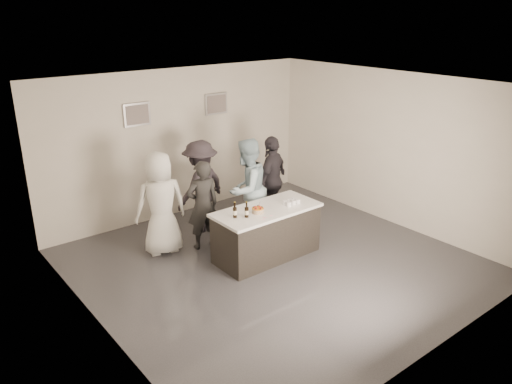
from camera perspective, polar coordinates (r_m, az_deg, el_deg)
floor at (r=8.59m, az=2.10°, el=-8.13°), size 6.00×6.00×0.00m
ceiling at (r=7.63m, az=2.39°, el=12.10°), size 6.00×6.00×0.00m
wall_back at (r=10.34m, az=-8.71°, el=5.59°), size 6.00×0.04×3.00m
wall_front at (r=6.21m, az=20.70°, el=-5.75°), size 6.00×0.04×3.00m
wall_left at (r=6.56m, az=-18.10°, el=-3.99°), size 0.04×6.00×3.00m
wall_right at (r=10.12m, az=15.28°, el=4.77°), size 0.04×6.00×3.00m
picture_left at (r=9.76m, az=-13.45°, el=8.61°), size 0.54×0.04×0.44m
picture_right at (r=10.63m, az=-4.58°, el=10.02°), size 0.54×0.04×0.44m
bar_counter at (r=8.61m, az=1.21°, el=-4.67°), size 1.86×0.86×0.90m
cake at (r=8.25m, az=0.20°, el=-2.13°), size 0.20×0.20×0.07m
beer_bottle_a at (r=8.04m, az=-2.43°, el=-2.06°), size 0.07×0.07×0.26m
beer_bottle_b at (r=8.04m, az=-1.08°, el=-2.04°), size 0.07×0.07×0.26m
tumbler_cluster at (r=8.64m, az=4.07°, el=-1.11°), size 0.30×0.19×0.08m
candles at (r=8.09m, az=1.32°, el=-2.87°), size 0.24×0.08×0.01m
person_main_black at (r=8.85m, az=-6.10°, el=-1.50°), size 0.66×0.50×1.63m
person_main_blue at (r=9.19m, az=-1.04°, el=0.33°), size 1.10×0.96×1.90m
person_guest_left at (r=8.75m, az=-10.83°, el=-1.31°), size 1.00×0.76×1.83m
person_guest_right at (r=9.89m, az=1.86°, el=1.41°), size 1.13×0.83×1.77m
person_guest_back at (r=9.56m, az=-6.32°, el=0.66°), size 1.29×0.95×1.79m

